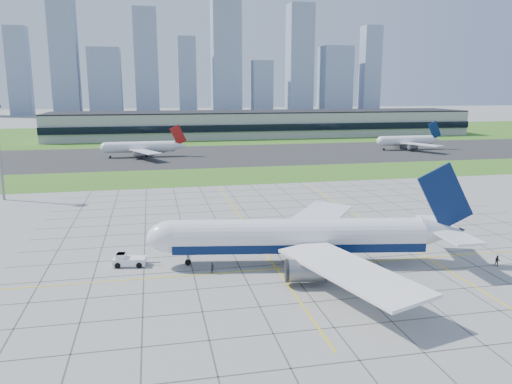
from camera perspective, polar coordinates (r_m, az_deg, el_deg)
The scene contains 13 objects.
ground at distance 89.96m, azimuth 8.31°, elevation -7.78°, with size 1400.00×1400.00×0.00m, color #9A9994.
grass_median at distance 174.60m, azimuth -1.84°, elevation 1.92°, with size 700.00×35.00×0.04m, color #3B7020.
asphalt_taxiway at distance 228.35m, azimuth -4.25°, elevation 4.24°, with size 700.00×75.00×0.04m, color #383838.
grass_far at distance 337.07m, azimuth -6.77°, elevation 6.63°, with size 700.00×145.00×0.04m, color #3B7020.
apron_markings at distance 100.01m, azimuth 6.36°, elevation -5.70°, with size 120.00×130.00×0.03m.
terminal at distance 317.83m, azimuth 0.88°, elevation 7.82°, with size 260.00×43.00×15.80m.
city_skyline at distance 600.49m, azimuth -10.14°, elevation 14.41°, with size 523.00×32.40×160.00m.
airliner at distance 86.51m, azimuth 5.13°, elevation -5.13°, with size 55.84×56.13×17.68m.
pushback_tug at distance 89.11m, azimuth -14.40°, elevation -7.56°, with size 8.07×3.53×2.22m.
crew_near at distance 83.28m, azimuth -5.02°, elevation -8.62°, with size 0.71×0.46×1.94m, color black.
crew_far at distance 95.52m, azimuth 25.87°, elevation -7.10°, with size 0.93×0.73×1.92m, color black.
distant_jet_1 at distance 226.52m, azimuth -12.90°, elevation 5.05°, with size 35.11×42.66×14.08m.
distant_jet_2 at distance 258.96m, azimuth 16.94°, elevation 5.65°, with size 32.01×42.66×14.08m.
Camera 1 is at (-29.82, -79.41, 29.97)m, focal length 35.00 mm.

